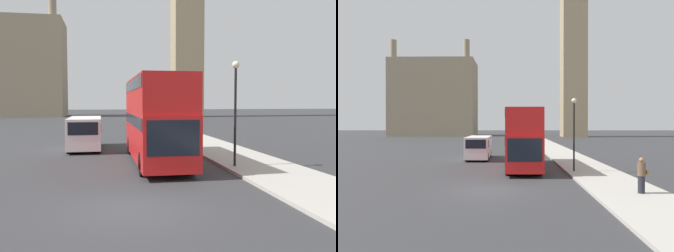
% 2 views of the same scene
% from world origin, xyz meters
% --- Properties ---
extents(ground_plane, '(300.00, 300.00, 0.00)m').
position_xyz_m(ground_plane, '(0.00, 0.00, 0.00)').
color(ground_plane, '#333335').
extents(sidewalk_strip, '(3.84, 120.00, 0.15)m').
position_xyz_m(sidewalk_strip, '(6.92, 0.00, 0.07)').
color(sidewalk_strip, '#ADA89E').
rests_on(sidewalk_strip, ground_plane).
extents(building_block_distant, '(23.50, 13.95, 26.28)m').
position_xyz_m(building_block_distant, '(-20.88, 77.68, 10.82)').
color(building_block_distant, gray).
rests_on(building_block_distant, ground_plane).
extents(red_double_decker_bus, '(2.54, 10.26, 4.58)m').
position_xyz_m(red_double_decker_bus, '(1.96, 8.61, 2.55)').
color(red_double_decker_bus, red).
rests_on(red_double_decker_bus, ground_plane).
extents(white_van, '(2.20, 6.15, 2.22)m').
position_xyz_m(white_van, '(-2.06, 15.10, 1.20)').
color(white_van, white).
rests_on(white_van, ground_plane).
extents(street_lamp, '(0.36, 0.36, 5.15)m').
position_xyz_m(street_lamp, '(5.55, 6.06, 3.58)').
color(street_lamp, black).
rests_on(street_lamp, sidewalk_strip).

